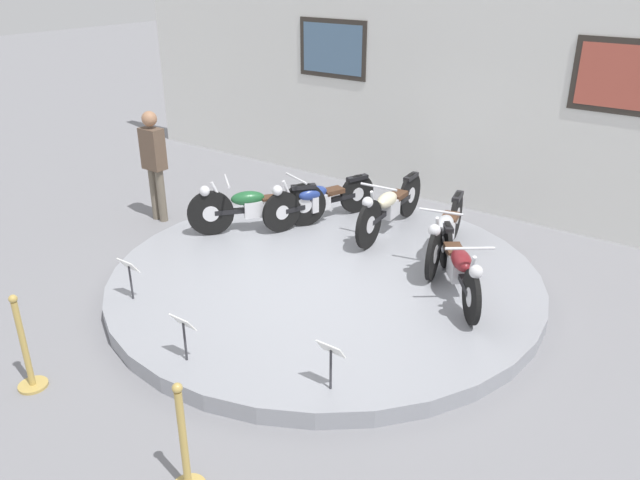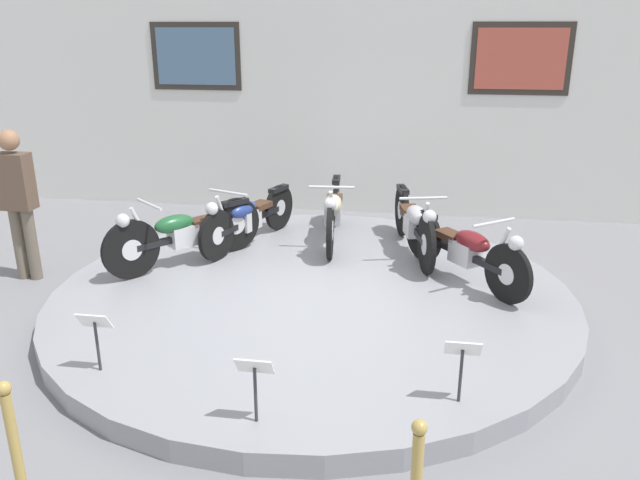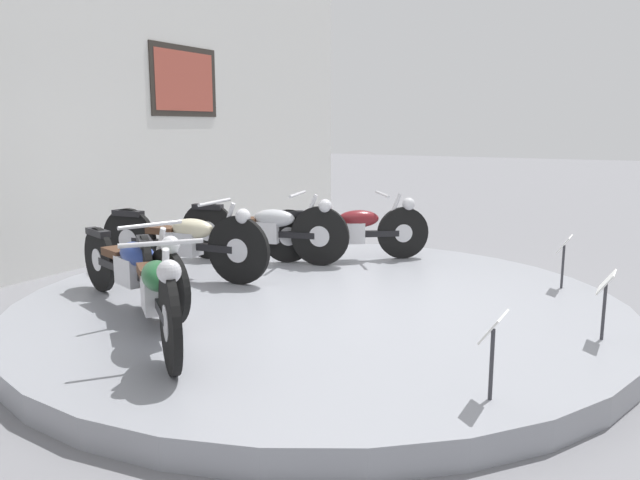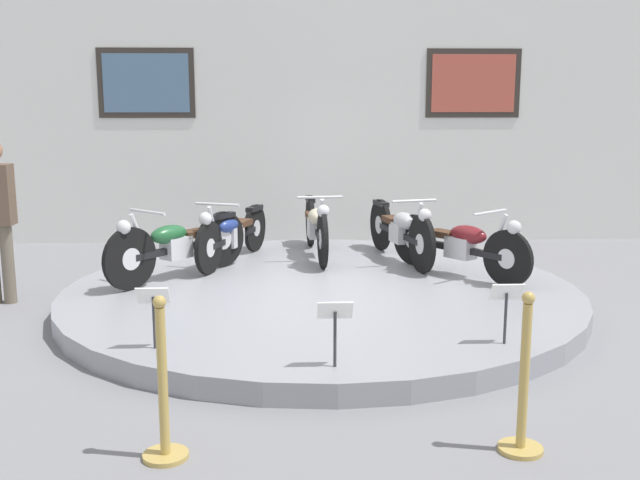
{
  "view_description": "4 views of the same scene",
  "coord_description": "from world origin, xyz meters",
  "px_view_note": "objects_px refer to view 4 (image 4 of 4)",
  "views": [
    {
      "loc": [
        4.09,
        -5.72,
        3.83
      ],
      "look_at": [
        -0.07,
        -0.01,
        0.61
      ],
      "focal_mm": 35.0,
      "sensor_mm": 36.0,
      "label": 1
    },
    {
      "loc": [
        1.02,
        -5.95,
        2.82
      ],
      "look_at": [
        0.06,
        0.16,
        0.68
      ],
      "focal_mm": 35.0,
      "sensor_mm": 36.0,
      "label": 2
    },
    {
      "loc": [
        -4.81,
        -2.63,
        1.73
      ],
      "look_at": [
        0.16,
        0.08,
        0.69
      ],
      "focal_mm": 35.0,
      "sensor_mm": 36.0,
      "label": 3
    },
    {
      "loc": [
        -0.33,
        -7.64,
        2.17
      ],
      "look_at": [
        -0.02,
        -0.02,
        0.7
      ],
      "focal_mm": 42.0,
      "sensor_mm": 36.0,
      "label": 4
    }
  ],
  "objects_px": {
    "motorcycle_maroon": "(461,243)",
    "motorcycle_blue": "(232,232)",
    "motorcycle_silver": "(401,229)",
    "info_placard_front_left": "(153,304)",
    "stanchion_post_right_of_entry": "(523,399)",
    "info_placard_front_centre": "(335,319)",
    "motorcycle_green": "(176,243)",
    "info_placard_front_right": "(506,300)",
    "stanchion_post_left_of_entry": "(164,405)",
    "motorcycle_cream": "(316,225)"
  },
  "relations": [
    {
      "from": "motorcycle_silver",
      "to": "info_placard_front_left",
      "type": "height_order",
      "value": "motorcycle_silver"
    },
    {
      "from": "motorcycle_green",
      "to": "stanchion_post_left_of_entry",
      "type": "distance_m",
      "value": 3.87
    },
    {
      "from": "info_placard_front_right",
      "to": "stanchion_post_right_of_entry",
      "type": "distance_m",
      "value": 1.54
    },
    {
      "from": "motorcycle_green",
      "to": "stanchion_post_left_of_entry",
      "type": "bearing_deg",
      "value": -82.85
    },
    {
      "from": "stanchion_post_right_of_entry",
      "to": "info_placard_front_left",
      "type": "bearing_deg",
      "value": 149.31
    },
    {
      "from": "motorcycle_silver",
      "to": "info_placard_front_centre",
      "type": "xyz_separation_m",
      "value": [
        -1.02,
        -3.61,
        -0.03
      ]
    },
    {
      "from": "motorcycle_blue",
      "to": "motorcycle_green",
      "type": "bearing_deg",
      "value": -124.84
    },
    {
      "from": "info_placard_front_centre",
      "to": "info_placard_front_right",
      "type": "bearing_deg",
      "value": 18.43
    },
    {
      "from": "motorcycle_green",
      "to": "motorcycle_blue",
      "type": "relative_size",
      "value": 0.85
    },
    {
      "from": "info_placard_front_centre",
      "to": "stanchion_post_left_of_entry",
      "type": "distance_m",
      "value": 1.51
    },
    {
      "from": "info_placard_front_left",
      "to": "motorcycle_silver",
      "type": "bearing_deg",
      "value": 52.17
    },
    {
      "from": "motorcycle_maroon",
      "to": "info_placard_front_centre",
      "type": "height_order",
      "value": "motorcycle_maroon"
    },
    {
      "from": "stanchion_post_right_of_entry",
      "to": "motorcycle_blue",
      "type": "bearing_deg",
      "value": 114.69
    },
    {
      "from": "motorcycle_silver",
      "to": "stanchion_post_right_of_entry",
      "type": "relative_size",
      "value": 1.92
    },
    {
      "from": "motorcycle_green",
      "to": "stanchion_post_right_of_entry",
      "type": "bearing_deg",
      "value": -55.14
    },
    {
      "from": "motorcycle_maroon",
      "to": "motorcycle_blue",
      "type": "bearing_deg",
      "value": 163.14
    },
    {
      "from": "info_placard_front_left",
      "to": "info_placard_front_right",
      "type": "height_order",
      "value": "same"
    },
    {
      "from": "info_placard_front_centre",
      "to": "stanchion_post_right_of_entry",
      "type": "distance_m",
      "value": 1.51
    },
    {
      "from": "motorcycle_blue",
      "to": "motorcycle_maroon",
      "type": "bearing_deg",
      "value": -16.86
    },
    {
      "from": "motorcycle_cream",
      "to": "motorcycle_maroon",
      "type": "bearing_deg",
      "value": -35.12
    },
    {
      "from": "info_placard_front_right",
      "to": "motorcycle_silver",
      "type": "bearing_deg",
      "value": 97.05
    },
    {
      "from": "info_placard_front_left",
      "to": "info_placard_front_right",
      "type": "bearing_deg",
      "value": 0.0
    },
    {
      "from": "info_placard_front_right",
      "to": "stanchion_post_left_of_entry",
      "type": "relative_size",
      "value": 0.5
    },
    {
      "from": "motorcycle_maroon",
      "to": "stanchion_post_left_of_entry",
      "type": "relative_size",
      "value": 1.55
    },
    {
      "from": "motorcycle_maroon",
      "to": "info_placard_front_centre",
      "type": "relative_size",
      "value": 3.09
    },
    {
      "from": "motorcycle_blue",
      "to": "info_placard_front_left",
      "type": "bearing_deg",
      "value": -96.95
    },
    {
      "from": "info_placard_front_centre",
      "to": "stanchion_post_left_of_entry",
      "type": "height_order",
      "value": "stanchion_post_left_of_entry"
    },
    {
      "from": "motorcycle_blue",
      "to": "info_placard_front_right",
      "type": "relative_size",
      "value": 3.62
    },
    {
      "from": "motorcycle_blue",
      "to": "info_placard_front_left",
      "type": "height_order",
      "value": "motorcycle_blue"
    },
    {
      "from": "info_placard_front_left",
      "to": "stanchion_post_right_of_entry",
      "type": "bearing_deg",
      "value": -30.69
    },
    {
      "from": "motorcycle_green",
      "to": "info_placard_front_left",
      "type": "distance_m",
      "value": 2.35
    },
    {
      "from": "motorcycle_maroon",
      "to": "info_placard_front_left",
      "type": "distance_m",
      "value": 3.8
    },
    {
      "from": "stanchion_post_left_of_entry",
      "to": "motorcycle_silver",
      "type": "bearing_deg",
      "value": 65.38
    },
    {
      "from": "info_placard_front_left",
      "to": "stanchion_post_left_of_entry",
      "type": "xyz_separation_m",
      "value": [
        0.32,
        -1.49,
        -0.21
      ]
    },
    {
      "from": "motorcycle_green",
      "to": "info_placard_front_right",
      "type": "bearing_deg",
      "value": -38.16
    },
    {
      "from": "info_placard_front_left",
      "to": "motorcycle_maroon",
      "type": "bearing_deg",
      "value": 38.11
    },
    {
      "from": "motorcycle_blue",
      "to": "info_placard_front_left",
      "type": "relative_size",
      "value": 3.62
    },
    {
      "from": "motorcycle_green",
      "to": "motorcycle_maroon",
      "type": "bearing_deg",
      "value": -0.07
    },
    {
      "from": "info_placard_front_left",
      "to": "stanchion_post_right_of_entry",
      "type": "relative_size",
      "value": 0.5
    },
    {
      "from": "motorcycle_maroon",
      "to": "stanchion_post_left_of_entry",
      "type": "height_order",
      "value": "stanchion_post_left_of_entry"
    },
    {
      "from": "motorcycle_cream",
      "to": "stanchion_post_right_of_entry",
      "type": "bearing_deg",
      "value": -77.53
    },
    {
      "from": "info_placard_front_left",
      "to": "info_placard_front_right",
      "type": "relative_size",
      "value": 1.0
    },
    {
      "from": "info_placard_front_right",
      "to": "motorcycle_cream",
      "type": "bearing_deg",
      "value": 112.2
    },
    {
      "from": "motorcycle_silver",
      "to": "info_placard_front_centre",
      "type": "relative_size",
      "value": 3.85
    },
    {
      "from": "motorcycle_cream",
      "to": "info_placard_front_centre",
      "type": "xyz_separation_m",
      "value": [
        -0.0,
        -3.92,
        -0.03
      ]
    },
    {
      "from": "motorcycle_green",
      "to": "motorcycle_maroon",
      "type": "distance_m",
      "value": 3.16
    },
    {
      "from": "motorcycle_cream",
      "to": "info_placard_front_left",
      "type": "height_order",
      "value": "motorcycle_cream"
    },
    {
      "from": "stanchion_post_right_of_entry",
      "to": "motorcycle_silver",
      "type": "bearing_deg",
      "value": 90.89
    },
    {
      "from": "motorcycle_maroon",
      "to": "info_placard_front_right",
      "type": "height_order",
      "value": "motorcycle_maroon"
    },
    {
      "from": "motorcycle_silver",
      "to": "stanchion_post_right_of_entry",
      "type": "height_order",
      "value": "stanchion_post_right_of_entry"
    }
  ]
}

